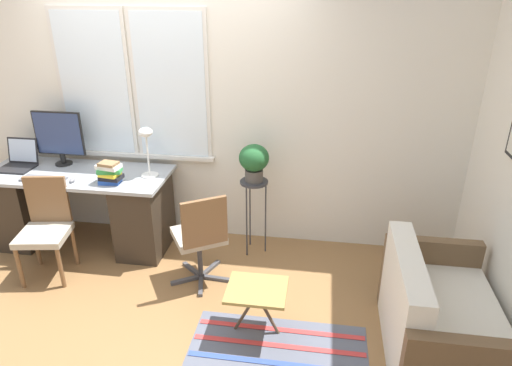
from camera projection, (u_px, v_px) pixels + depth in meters
name	position (u px, v px, depth m)	size (l,w,h in m)	color
ground_plane	(158.00, 270.00, 4.14)	(14.00, 14.00, 0.00)	olive
wall_back_with_window	(172.00, 103.00, 4.27)	(9.00, 0.12, 2.70)	white
desk	(82.00, 207.00, 4.40)	(1.73, 0.68, 0.76)	#9EA3A8
laptop	(19.00, 162.00, 4.36)	(0.31, 0.30, 0.26)	black
monitor	(59.00, 136.00, 4.33)	(0.48, 0.16, 0.53)	black
keyboard	(44.00, 179.00, 4.10)	(0.40, 0.13, 0.02)	slate
mouse	(72.00, 180.00, 4.05)	(0.04, 0.07, 0.03)	slate
desk_lamp	(146.00, 141.00, 4.05)	(0.16, 0.16, 0.46)	white
book_stack	(110.00, 173.00, 4.00)	(0.22, 0.17, 0.20)	#2851B2
desk_chair_wooden	(45.00, 226.00, 3.94)	(0.46, 0.47, 0.87)	brown
office_chair_swivel	(201.00, 236.00, 3.79)	(0.55, 0.55, 0.87)	#47474C
couch_loveseat	(437.00, 323.00, 3.10)	(0.71, 1.15, 0.78)	white
plant_stand	(254.00, 191.00, 4.18)	(0.26, 0.26, 0.74)	#333338
potted_plant	(254.00, 160.00, 4.06)	(0.27, 0.27, 0.35)	#514C47
floor_rug_striped	(278.00, 346.00, 3.28)	(1.27, 0.58, 0.01)	#565B6B
folding_stool	(257.00, 292.00, 3.28)	(0.43, 0.37, 0.40)	olive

